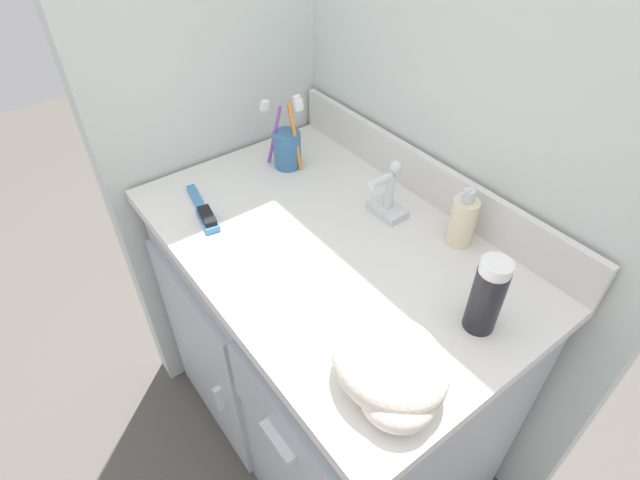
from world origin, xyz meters
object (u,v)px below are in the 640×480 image
at_px(shaving_cream_can, 487,296).
at_px(soap_dispenser, 462,221).
at_px(hairbrush, 204,213).
at_px(toothbrush_cup, 287,147).
at_px(hand_towel, 391,370).

bearing_deg(shaving_cream_can, soap_dispenser, 140.33).
height_order(soap_dispenser, hairbrush, soap_dispenser).
xyz_separation_m(toothbrush_cup, hand_towel, (0.66, -0.24, -0.01)).
bearing_deg(hand_towel, hairbrush, -176.81).
relative_size(shaving_cream_can, hand_towel, 0.77).
bearing_deg(shaving_cream_can, toothbrush_cup, 178.00).
relative_size(shaving_cream_can, hairbrush, 0.82).
height_order(hairbrush, hand_towel, hand_towel).
bearing_deg(toothbrush_cup, shaving_cream_can, -2.00).
bearing_deg(hairbrush, soap_dispenser, 55.05).
xyz_separation_m(toothbrush_cup, hairbrush, (0.06, -0.28, -0.04)).
xyz_separation_m(soap_dispenser, shaving_cream_can, (0.18, -0.15, 0.02)).
relative_size(toothbrush_cup, soap_dispenser, 1.40).
xyz_separation_m(toothbrush_cup, shaving_cream_can, (0.66, -0.02, 0.02)).
xyz_separation_m(hairbrush, hand_towel, (0.59, 0.03, 0.04)).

